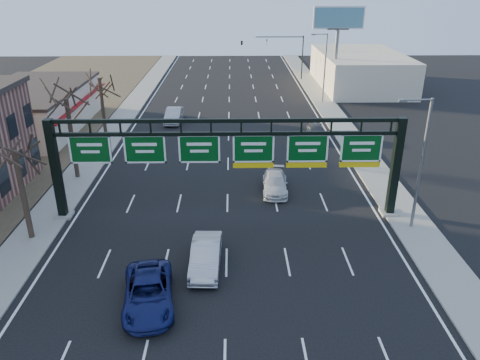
{
  "coord_description": "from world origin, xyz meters",
  "views": [
    {
      "loc": [
        0.41,
        -21.78,
        15.89
      ],
      "look_at": [
        0.9,
        7.0,
        3.2
      ],
      "focal_mm": 35.0,
      "sensor_mm": 36.0,
      "label": 1
    }
  ],
  "objects_px": {
    "sign_gantry": "(229,155)",
    "car_blue_suv": "(148,293)",
    "car_silver_sedan": "(206,256)",
    "car_white_wagon": "(275,183)"
  },
  "relations": [
    {
      "from": "car_silver_sedan",
      "to": "car_white_wagon",
      "type": "bearing_deg",
      "value": 66.49
    },
    {
      "from": "car_blue_suv",
      "to": "car_white_wagon",
      "type": "xyz_separation_m",
      "value": [
        7.78,
        13.92,
        -0.08
      ]
    },
    {
      "from": "sign_gantry",
      "to": "car_white_wagon",
      "type": "distance_m",
      "value": 6.7
    },
    {
      "from": "sign_gantry",
      "to": "car_blue_suv",
      "type": "bearing_deg",
      "value": -112.88
    },
    {
      "from": "car_silver_sedan",
      "to": "car_white_wagon",
      "type": "height_order",
      "value": "car_silver_sedan"
    },
    {
      "from": "car_blue_suv",
      "to": "sign_gantry",
      "type": "bearing_deg",
      "value": 58.66
    },
    {
      "from": "sign_gantry",
      "to": "car_silver_sedan",
      "type": "bearing_deg",
      "value": -101.77
    },
    {
      "from": "sign_gantry",
      "to": "car_blue_suv",
      "type": "relative_size",
      "value": 4.49
    },
    {
      "from": "car_blue_suv",
      "to": "car_silver_sedan",
      "type": "height_order",
      "value": "car_silver_sedan"
    },
    {
      "from": "sign_gantry",
      "to": "car_white_wagon",
      "type": "height_order",
      "value": "sign_gantry"
    }
  ]
}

